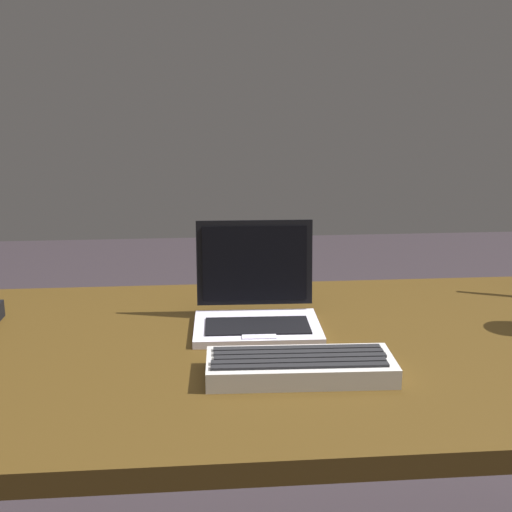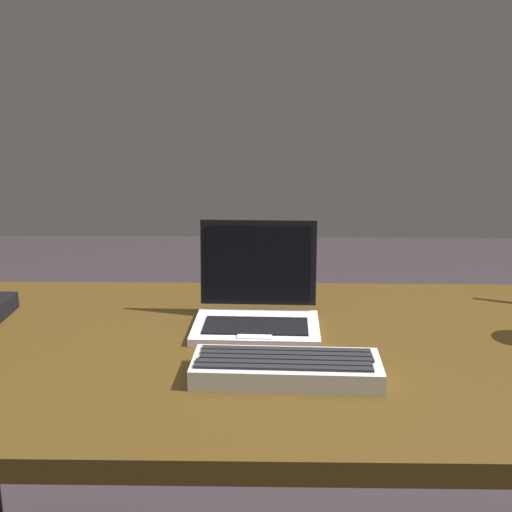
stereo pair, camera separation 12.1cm
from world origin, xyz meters
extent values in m
cube|color=#412D0F|center=(0.00, 0.00, 0.70)|extent=(1.59, 0.76, 0.04)
cube|color=silver|center=(-0.05, 0.06, 0.72)|extent=(0.25, 0.18, 0.01)
cube|color=black|center=(-0.05, 0.05, 0.73)|extent=(0.20, 0.10, 0.00)
cube|color=silver|center=(-0.05, 0.00, 0.73)|extent=(0.06, 0.03, 0.00)
cube|color=black|center=(-0.05, 0.16, 0.83)|extent=(0.23, 0.03, 0.17)
cube|color=black|center=(-0.05, 0.15, 0.83)|extent=(0.21, 0.02, 0.15)
cube|color=#59CCF2|center=(-0.05, 0.15, 0.81)|extent=(0.20, 0.01, 0.01)
cube|color=#BDB9B5|center=(0.00, -0.14, 0.73)|extent=(0.31, 0.12, 0.03)
cube|color=black|center=(-0.01, -0.18, 0.75)|extent=(0.28, 0.02, 0.00)
cube|color=black|center=(-0.01, -0.16, 0.75)|extent=(0.28, 0.02, 0.00)
cube|color=black|center=(0.00, -0.14, 0.75)|extent=(0.28, 0.02, 0.00)
cube|color=black|center=(0.00, -0.12, 0.75)|extent=(0.28, 0.02, 0.00)
cube|color=black|center=(0.00, -0.10, 0.75)|extent=(0.28, 0.02, 0.00)
camera|label=1|loc=(-0.15, -1.09, 1.16)|focal=44.96mm
camera|label=2|loc=(-0.03, -1.09, 1.16)|focal=44.96mm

